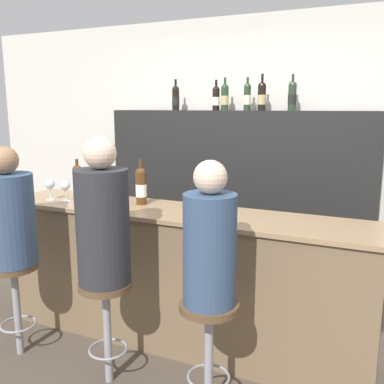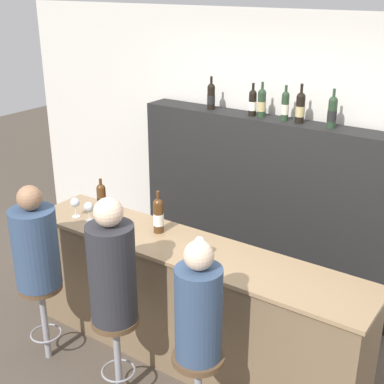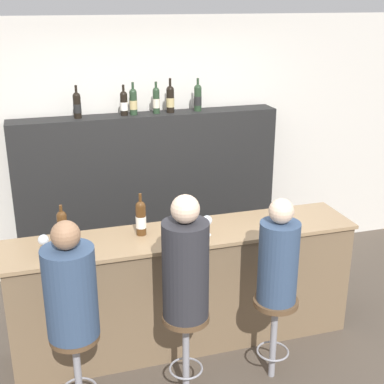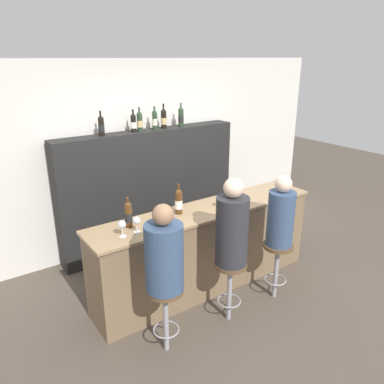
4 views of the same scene
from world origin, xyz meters
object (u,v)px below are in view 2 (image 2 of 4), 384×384
Objects in this scene: wine_glass_0 at (75,203)px; guest_seated_left at (35,244)px; wine_bottle_counter_1 at (158,215)px; wine_bottle_backbar_3 at (285,106)px; wine_glass_1 at (89,207)px; guest_seated_middle at (112,268)px; wine_bottle_counter_0 at (102,199)px; wine_glass_2 at (200,242)px; wine_bottle_backbar_5 at (332,112)px; bar_stool_middle at (116,337)px; wine_bottle_backbar_0 at (211,96)px; wine_bottle_backbar_1 at (253,102)px; wine_bottle_backbar_4 at (300,107)px; wine_bottle_backbar_2 at (262,103)px; bar_stool_right at (198,375)px; guest_seated_right at (198,308)px; bar_stool_left at (42,302)px.

wine_glass_0 is 0.21× the size of guest_seated_left.
wine_bottle_counter_1 is 1.11× the size of wine_bottle_backbar_3.
guest_seated_middle is at bearing -36.09° from wine_glass_1.
wine_bottle_backbar_3 is at bearing 50.28° from wine_bottle_counter_0.
wine_bottle_backbar_3 reaches higher than guest_seated_middle.
wine_bottle_backbar_5 is at bearing 75.47° from wine_glass_2.
guest_seated_left is (-1.46, -1.94, -0.81)m from wine_bottle_backbar_5.
wine_bottle_backbar_0 is at bearing 103.80° from bar_stool_middle.
wine_bottle_counter_1 is 1.17× the size of wine_bottle_backbar_1.
wine_bottle_backbar_4 is (0.89, -0.00, 0.01)m from wine_bottle_backbar_0.
guest_seated_middle is at bearing -98.08° from wine_bottle_backbar_3.
wine_bottle_backbar_1 is at bearing 180.00° from wine_bottle_backbar_5.
wine_bottle_backbar_2 is 2.25m from guest_seated_left.
bar_stool_right is at bearing -90.23° from wine_bottle_backbar_5.
guest_seated_middle is at bearing -43.06° from wine_bottle_counter_0.
wine_bottle_counter_1 is 1.11m from guest_seated_right.
guest_seated_left is at bearing -153.71° from wine_glass_2.
wine_bottle_backbar_4 reaches higher than wine_glass_0.
wine_bottle_backbar_0 is at bearing 120.08° from wine_glass_2.
bar_stool_left is (-0.61, -0.70, -0.63)m from wine_bottle_counter_1.
wine_bottle_backbar_3 is at bearing 92.37° from wine_glass_2.
bar_stool_right is (0.84, -0.70, -0.63)m from wine_bottle_counter_1.
wine_bottle_backbar_1 is at bearing 180.00° from wine_bottle_backbar_3.
guest_seated_right is at bearing -90.00° from bar_stool_right.
wine_bottle_counter_1 is at bearing -109.23° from wine_bottle_backbar_3.
wine_bottle_backbar_4 is at bearing 0.00° from wine_bottle_backbar_3.
wine_bottle_backbar_1 is 0.95× the size of wine_bottle_backbar_3.
wine_bottle_backbar_1 is 0.43× the size of bar_stool_middle.
bar_stool_right is (1.16, -1.94, -1.30)m from wine_bottle_backbar_0.
wine_bottle_backbar_0 reaches higher than wine_bottle_counter_0.
bar_stool_middle is (0.76, 0.00, 0.00)m from bar_stool_left.
guest_seated_left is at bearing -121.29° from wine_bottle_backbar_4.
wine_glass_2 reaches higher than bar_stool_middle.
wine_bottle_backbar_3 reaches higher than bar_stool_left.
wine_bottle_backbar_5 is 0.40× the size of guest_seated_left.
wine_bottle_counter_0 is 0.16m from wine_glass_1.
wine_glass_2 is 0.21× the size of guest_seated_right.
wine_bottle_backbar_3 is (0.43, 1.24, 0.68)m from wine_bottle_counter_1.
bar_stool_left is (-1.10, -0.54, -0.60)m from wine_glass_2.
guest_seated_left reaches higher than wine_bottle_counter_1.
wine_bottle_backbar_4 is 2.41m from guest_seated_left.
guest_seated_right is at bearing -90.23° from wine_bottle_backbar_5.
wine_bottle_backbar_5 is (1.45, 1.24, 0.69)m from wine_bottle_counter_0.
wine_bottle_backbar_2 reaches higher than wine_bottle_backbar_1.
wine_bottle_backbar_2 reaches higher than guest_seated_left.
guest_seated_middle is (0.04, -1.94, -0.75)m from wine_bottle_backbar_1.
wine_bottle_backbar_1 reaches higher than bar_stool_right.
wine_glass_1 is at bearing 180.00° from wine_glass_2.
guest_seated_left is (-0.01, -0.70, -0.12)m from wine_bottle_counter_0.
wine_bottle_backbar_3 is 0.45× the size of bar_stool_left.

